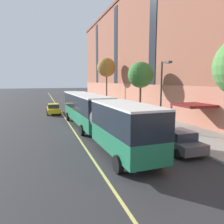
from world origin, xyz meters
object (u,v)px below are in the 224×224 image
object	(u,v)px
parked_car_champagne_5	(85,100)
parked_car_silver_7	(137,123)
parked_car_champagne_2	(96,105)
street_tree_mid_block	(141,75)
parked_car_champagne_3	(107,110)
fire_hydrant	(107,107)
street_lamp	(163,89)
parked_car_darkgray_0	(178,141)
city_bus	(95,113)
taxi_cab	(53,109)
parked_car_white_6	(79,98)
street_tree_far_uptown	(107,68)

from	to	relation	value
parked_car_champagne_5	parked_car_silver_7	xyz separation A→B (m)	(-0.08, -27.47, 0.00)
parked_car_champagne_2	street_tree_mid_block	distance (m)	10.94
parked_car_champagne_2	parked_car_champagne_3	distance (m)	6.07
fire_hydrant	street_lamp	bearing A→B (deg)	-89.68
fire_hydrant	parked_car_darkgray_0	bearing A→B (deg)	-94.19
city_bus	parked_car_champagne_5	xyz separation A→B (m)	(4.47, 27.69, -1.29)
city_bus	fire_hydrant	world-z (taller)	city_bus
parked_car_champagne_2	street_tree_mid_block	xyz separation A→B (m)	(3.99, -8.90, 4.94)
parked_car_darkgray_0	parked_car_champagne_5	xyz separation A→B (m)	(0.07, 34.24, -0.00)
city_bus	street_tree_mid_block	world-z (taller)	street_tree_mid_block
parked_car_champagne_5	street_tree_mid_block	world-z (taller)	street_tree_mid_block
parked_car_champagne_2	parked_car_champagne_5	distance (m)	11.05
parked_car_champagne_2	taxi_cab	world-z (taller)	same
street_lamp	city_bus	bearing A→B (deg)	167.84
parked_car_white_6	taxi_cab	distance (m)	22.10
city_bus	parked_car_champagne_2	xyz separation A→B (m)	(4.24, 16.65, -1.29)
parked_car_darkgray_0	street_tree_far_uptown	distance (m)	31.27
street_tree_mid_block	fire_hydrant	size ratio (longest dim) A/B	10.20
parked_car_silver_7	city_bus	bearing A→B (deg)	-177.09
parked_car_champagne_2	parked_car_champagne_5	xyz separation A→B (m)	(0.23, 11.04, -0.00)
parked_car_darkgray_0	parked_car_white_6	distance (m)	41.77
taxi_cab	street_tree_mid_block	distance (m)	13.93
taxi_cab	parked_car_champagne_2	bearing A→B (deg)	17.36
street_tree_mid_block	fire_hydrant	xyz separation A→B (m)	(-2.15, 8.60, -5.24)
parked_car_darkgray_0	street_tree_mid_block	size ratio (longest dim) A/B	0.60
city_bus	street_tree_mid_block	distance (m)	11.88
parked_car_champagne_5	parked_car_darkgray_0	bearing A→B (deg)	-90.11
street_lamp	fire_hydrant	world-z (taller)	street_lamp
city_bus	taxi_cab	size ratio (longest dim) A/B	4.52
city_bus	street_tree_far_uptown	xyz separation A→B (m)	(8.23, 23.73, 5.52)
taxi_cab	street_tree_mid_block	xyz separation A→B (m)	(11.19, -6.65, 4.95)
parked_car_white_6	street_tree_far_uptown	distance (m)	13.88
parked_car_champagne_3	parked_car_champagne_5	distance (m)	17.11
parked_car_champagne_5	fire_hydrant	size ratio (longest dim) A/B	6.27
city_bus	parked_car_champagne_3	size ratio (longest dim) A/B	4.57
parked_car_champagne_5	street_tree_far_uptown	size ratio (longest dim) A/B	0.48
parked_car_champagne_3	taxi_cab	bearing A→B (deg)	152.31
parked_car_silver_7	fire_hydrant	bearing A→B (deg)	84.00
city_bus	street_tree_far_uptown	distance (m)	25.72
parked_car_champagne_2	street_lamp	size ratio (longest dim) A/B	0.72
parked_car_champagne_2	parked_car_champagne_3	size ratio (longest dim) A/B	1.06
parked_car_white_6	parked_car_champagne_5	bearing A→B (deg)	-89.71
parked_car_champagne_5	fire_hydrant	xyz separation A→B (m)	(1.61, -11.34, -0.29)
street_lamp	street_tree_far_uptown	bearing A→B (deg)	85.33
city_bus	parked_car_darkgray_0	bearing A→B (deg)	-56.08
parked_car_silver_7	street_tree_far_uptown	xyz separation A→B (m)	(3.84, 23.51, 6.81)
parked_car_champagne_5	fire_hydrant	distance (m)	11.46
street_tree_far_uptown	parked_car_silver_7	bearing A→B (deg)	-99.28
parked_car_champagne_5	street_lamp	bearing A→B (deg)	-86.63
city_bus	taxi_cab	world-z (taller)	city_bus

